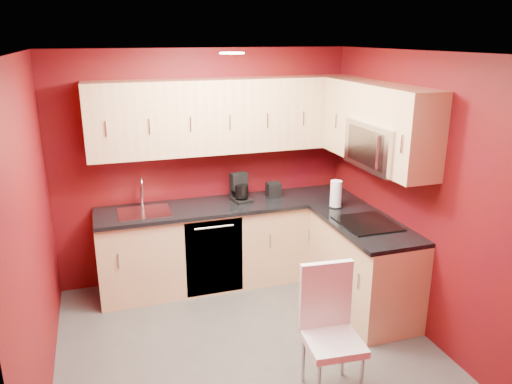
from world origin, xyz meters
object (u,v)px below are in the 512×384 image
sink (144,208)px  microwave (384,146)px  paper_towel (336,194)px  dining_chair (333,335)px  coffee_maker (241,188)px  napkin_holder (273,190)px

sink → microwave: bearing=-25.6°
sink → paper_towel: bearing=-13.7°
paper_towel → dining_chair: bearing=-116.5°
microwave → coffee_maker: bearing=136.2°
coffee_maker → dining_chair: coffee_maker is taller
microwave → napkin_holder: (-0.67, 1.07, -0.67)m
microwave → dining_chair: bearing=-133.1°
sink → coffee_maker: 1.04m
microwave → napkin_holder: bearing=122.1°
dining_chair → napkin_holder: bearing=87.4°
sink → paper_towel: (1.92, -0.47, 0.11)m
microwave → sink: (-2.09, 1.00, -0.72)m
coffee_maker → sink: bearing=169.1°
paper_towel → dining_chair: paper_towel is taller
microwave → sink: bearing=154.4°
sink → napkin_holder: 1.42m
microwave → paper_towel: (-0.18, 0.54, -0.61)m
coffee_maker → dining_chair: size_ratio=0.30×
coffee_maker → napkin_holder: (0.38, 0.06, -0.07)m
paper_towel → coffee_maker: bearing=151.5°
microwave → coffee_maker: (-1.06, 1.02, -0.60)m
coffee_maker → dining_chair: bearing=-98.7°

